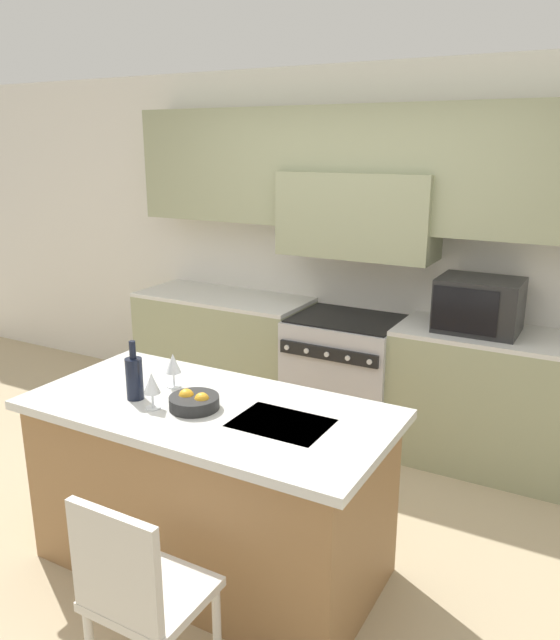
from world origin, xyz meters
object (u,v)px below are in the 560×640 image
(range_stove, at_px, (346,376))
(wine_bottle, at_px, (134,377))
(island_chair, at_px, (138,592))
(wine_glass_far, at_px, (173,364))
(fruit_bowl, at_px, (194,402))
(microwave, at_px, (479,305))
(wine_glass_near, at_px, (152,384))

(range_stove, height_order, wine_bottle, wine_bottle)
(island_chair, relative_size, wine_glass_far, 5.03)
(wine_glass_far, distance_m, fruit_bowl, 0.32)
(range_stove, bearing_deg, wine_bottle, -100.73)
(wine_bottle, height_order, wine_glass_far, wine_bottle)
(range_stove, relative_size, microwave, 1.73)
(microwave, xyz_separation_m, wine_bottle, (-1.27, -1.90, -0.10))
(wine_bottle, height_order, fruit_bowl, wine_bottle)
(island_chair, height_order, wine_glass_near, wine_glass_near)
(island_chair, bearing_deg, wine_glass_near, 124.93)
(microwave, distance_m, wine_bottle, 2.29)
(wine_bottle, distance_m, wine_glass_near, 0.16)
(wine_glass_near, bearing_deg, wine_glass_far, 107.39)
(microwave, bearing_deg, fruit_bowl, -116.91)
(microwave, height_order, wine_glass_far, microwave)
(microwave, height_order, island_chair, microwave)
(island_chair, relative_size, wine_glass_near, 5.03)
(wine_bottle, bearing_deg, wine_glass_far, 71.87)
(wine_glass_near, bearing_deg, wine_bottle, 161.69)
(wine_bottle, xyz_separation_m, fruit_bowl, (0.33, 0.05, -0.08))
(island_chair, bearing_deg, fruit_bowl, 111.19)
(wine_bottle, relative_size, wine_glass_far, 1.65)
(microwave, distance_m, wine_glass_far, 2.07)
(range_stove, distance_m, wine_glass_far, 1.78)
(microwave, distance_m, fruit_bowl, 2.09)
(fruit_bowl, bearing_deg, microwave, 63.09)
(wine_glass_near, height_order, fruit_bowl, wine_glass_near)
(wine_glass_near, bearing_deg, microwave, 60.23)
(range_stove, height_order, microwave, microwave)
(range_stove, relative_size, island_chair, 0.98)
(fruit_bowl, bearing_deg, island_chair, -68.81)
(wine_glass_near, height_order, wine_glass_far, same)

